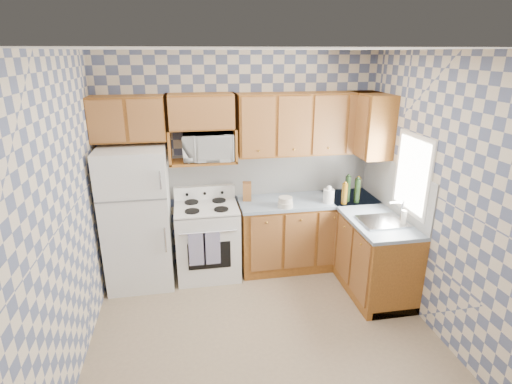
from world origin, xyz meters
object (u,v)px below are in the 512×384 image
refrigerator (138,218)px  stove_body (208,241)px  electric_kettle (329,196)px  microwave (208,146)px

refrigerator → stove_body: (0.80, 0.03, -0.39)m
stove_body → electric_kettle: 1.60m
microwave → stove_body: bearing=-107.2°
electric_kettle → microwave: bearing=166.9°
electric_kettle → refrigerator: bearing=176.9°
refrigerator → microwave: 1.18m
stove_body → microwave: (0.07, 0.18, 1.16)m
stove_body → electric_kettle: electric_kettle is taller
stove_body → electric_kettle: (1.49, -0.15, 0.56)m
refrigerator → electric_kettle: 2.31m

